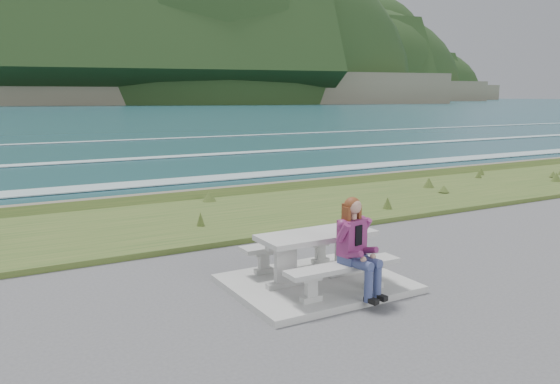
% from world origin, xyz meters
% --- Properties ---
extents(concrete_slab, '(2.60, 2.10, 0.10)m').
position_xyz_m(concrete_slab, '(0.00, 0.00, 0.05)').
color(concrete_slab, '#9D9D98').
rests_on(concrete_slab, ground).
extents(picnic_table, '(1.80, 0.75, 0.75)m').
position_xyz_m(picnic_table, '(0.00, 0.00, 0.68)').
color(picnic_table, '#9D9D98').
rests_on(picnic_table, concrete_slab).
extents(bench_landward, '(1.80, 0.35, 0.45)m').
position_xyz_m(bench_landward, '(0.00, -0.70, 0.45)').
color(bench_landward, '#9D9D98').
rests_on(bench_landward, concrete_slab).
extents(bench_seaward, '(1.80, 0.35, 0.45)m').
position_xyz_m(bench_seaward, '(0.00, 0.70, 0.45)').
color(bench_seaward, '#9D9D98').
rests_on(bench_seaward, concrete_slab).
extents(grass_verge, '(160.00, 4.50, 0.22)m').
position_xyz_m(grass_verge, '(0.00, 5.00, 0.00)').
color(grass_verge, '#2D4D1D').
rests_on(grass_verge, ground).
extents(shore_drop, '(160.00, 0.80, 2.20)m').
position_xyz_m(shore_drop, '(0.00, 7.90, 0.00)').
color(shore_drop, '#625A49').
rests_on(shore_drop, ground).
extents(ocean, '(1600.00, 1600.00, 0.09)m').
position_xyz_m(ocean, '(0.00, 25.09, -1.74)').
color(ocean, '#1E4C57').
rests_on(ocean, ground).
extents(headland_range, '(729.83, 363.95, 197.69)m').
position_xyz_m(headland_range, '(190.34, 398.33, 9.92)').
color(headland_range, '#625A49').
rests_on(headland_range, ground).
extents(seated_woman, '(0.51, 0.75, 1.40)m').
position_xyz_m(seated_woman, '(0.18, -0.83, 0.61)').
color(seated_woman, navy).
rests_on(seated_woman, concrete_slab).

